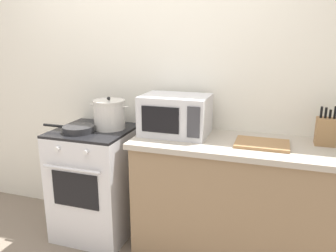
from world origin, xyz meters
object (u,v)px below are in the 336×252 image
at_px(frying_pan, 78,129).
at_px(microwave, 176,115).
at_px(stock_pot, 109,114).
at_px(cutting_board, 262,144).
at_px(stove, 96,182).
at_px(knife_block, 326,131).

height_order(frying_pan, microwave, microwave).
distance_m(frying_pan, microwave, 0.77).
relative_size(stock_pot, cutting_board, 0.94).
bearing_deg(stock_pot, stove, -152.48).
bearing_deg(frying_pan, stove, 59.81).
xyz_separation_m(stock_pot, cutting_board, (1.20, -0.06, -0.11)).
xyz_separation_m(stove, cutting_board, (1.32, 0.00, 0.47)).
bearing_deg(frying_pan, cutting_board, 4.74).
relative_size(cutting_board, knife_block, 1.31).
bearing_deg(stock_pot, knife_block, 2.78).
height_order(stock_pot, microwave, microwave).
bearing_deg(stock_pot, cutting_board, -2.96).
relative_size(stove, cutting_board, 2.56).
bearing_deg(microwave, stove, -173.30).
xyz_separation_m(microwave, knife_block, (1.05, 0.06, -0.05)).
xyz_separation_m(stove, knife_block, (1.73, 0.14, 0.56)).
xyz_separation_m(stove, frying_pan, (-0.07, -0.11, 0.48)).
bearing_deg(microwave, knife_block, 3.36).
distance_m(stock_pot, microwave, 0.55).
distance_m(microwave, cutting_board, 0.67).
bearing_deg(cutting_board, stock_pot, 177.04).
bearing_deg(frying_pan, knife_block, 8.09).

